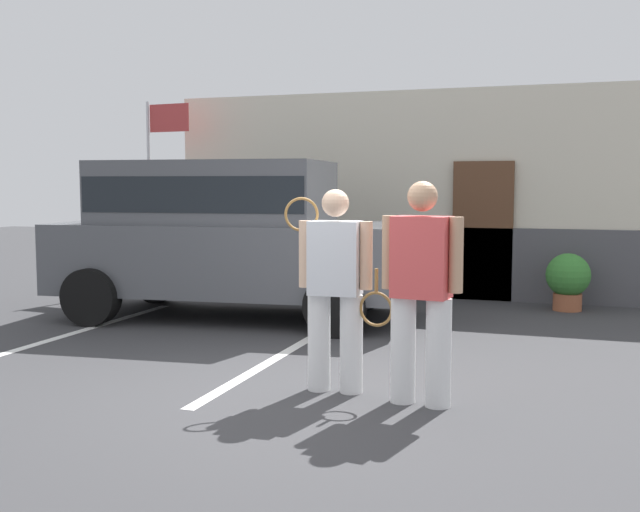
{
  "coord_description": "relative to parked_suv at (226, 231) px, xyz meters",
  "views": [
    {
      "loc": [
        2.28,
        -5.79,
        1.75
      ],
      "look_at": [
        -0.07,
        1.2,
        1.05
      ],
      "focal_mm": 42.31,
      "sensor_mm": 36.0,
      "label": 1
    }
  ],
  "objects": [
    {
      "name": "house_frontage",
      "position": [
        2.04,
        2.78,
        0.36
      ],
      "size": [
        8.14,
        0.4,
        3.21
      ],
      "color": "beige",
      "rests_on": "ground_plane"
    },
    {
      "name": "potted_plant_by_porch",
      "position": [
        4.27,
        1.99,
        -0.7
      ],
      "size": [
        0.61,
        0.61,
        0.8
      ],
      "color": "#9E5638",
      "rests_on": "ground_plane"
    },
    {
      "name": "parking_stripe_1",
      "position": [
        1.5,
        -1.67,
        -1.14
      ],
      "size": [
        0.12,
        4.4,
        0.01
      ],
      "primitive_type": "cube",
      "color": "silver",
      "rests_on": "ground_plane"
    },
    {
      "name": "parked_suv",
      "position": [
        0.0,
        0.0,
        0.0
      ],
      "size": [
        4.76,
        2.52,
        2.05
      ],
      "rotation": [
        0.0,
        0.0,
        0.1
      ],
      "color": "#4C4F54",
      "rests_on": "ground_plane"
    },
    {
      "name": "ground_plane",
      "position": [
        2.03,
        -3.17,
        -1.15
      ],
      "size": [
        40.0,
        40.0,
        0.0
      ],
      "primitive_type": "plane",
      "color": "#38383A"
    },
    {
      "name": "flag_pole",
      "position": [
        -2.21,
        2.05,
        1.0
      ],
      "size": [
        0.8,
        0.09,
        3.11
      ],
      "color": "silver",
      "rests_on": "ground_plane"
    },
    {
      "name": "tennis_player_woman",
      "position": [
        3.19,
        -3.12,
        -0.23
      ],
      "size": [
        0.9,
        0.33,
        1.78
      ],
      "rotation": [
        0.0,
        0.0,
        3.02
      ],
      "color": "white",
      "rests_on": "ground_plane"
    },
    {
      "name": "parking_stripe_0",
      "position": [
        -1.25,
        -1.67,
        -1.14
      ],
      "size": [
        0.12,
        4.4,
        0.01
      ],
      "primitive_type": "cube",
      "color": "silver",
      "rests_on": "ground_plane"
    },
    {
      "name": "tennis_player_man",
      "position": [
        2.43,
        -2.97,
        -0.25
      ],
      "size": [
        0.77,
        0.28,
        1.71
      ],
      "rotation": [
        0.0,
        0.0,
        3.18
      ],
      "color": "white",
      "rests_on": "ground_plane"
    }
  ]
}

